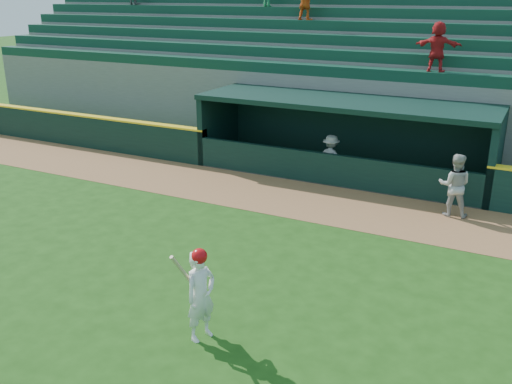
{
  "coord_description": "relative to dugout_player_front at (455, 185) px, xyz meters",
  "views": [
    {
      "loc": [
        5.66,
        -9.42,
        5.68
      ],
      "look_at": [
        0.0,
        1.6,
        1.3
      ],
      "focal_mm": 40.0,
      "sensor_mm": 36.0,
      "label": 1
    }
  ],
  "objects": [
    {
      "name": "wall_stripe_left",
      "position": [
        -16.08,
        0.96,
        0.38
      ],
      "size": [
        15.5,
        0.32,
        0.06
      ],
      "primitive_type": "cube",
      "color": "yellow",
      "rests_on": "field_wall_left"
    },
    {
      "name": "dugout_player_front",
      "position": [
        0.0,
        0.0,
        0.0
      ],
      "size": [
        0.91,
        0.75,
        1.71
      ],
      "primitive_type": "imported",
      "rotation": [
        0.0,
        0.0,
        3.28
      ],
      "color": "#A8A8A3",
      "rests_on": "ground"
    },
    {
      "name": "batter_at_plate",
      "position": [
        -2.89,
        -7.89,
        -0.0
      ],
      "size": [
        0.55,
        0.82,
        1.7
      ],
      "color": "white",
      "rests_on": "ground"
    },
    {
      "name": "dugout",
      "position": [
        -3.83,
        2.41,
        0.5
      ],
      "size": [
        9.4,
        2.8,
        2.46
      ],
      "color": "slate",
      "rests_on": "ground"
    },
    {
      "name": "dugout_player_inside",
      "position": [
        -3.95,
        1.37,
        -0.12
      ],
      "size": [
        0.99,
        0.63,
        1.46
      ],
      "primitive_type": "imported",
      "rotation": [
        0.0,
        0.0,
        3.04
      ],
      "color": "#9C9C97",
      "rests_on": "ground"
    },
    {
      "name": "stands",
      "position": [
        -3.85,
        6.98,
        1.54
      ],
      "size": [
        34.5,
        6.25,
        7.53
      ],
      "color": "slate",
      "rests_on": "ground"
    },
    {
      "name": "warning_track",
      "position": [
        -3.83,
        -0.69,
        -0.85
      ],
      "size": [
        40.0,
        3.0,
        0.01
      ],
      "primitive_type": "cube",
      "color": "brown",
      "rests_on": "ground"
    },
    {
      "name": "field_wall_left",
      "position": [
        -16.08,
        0.96,
        -0.25
      ],
      "size": [
        15.5,
        0.3,
        1.2
      ],
      "primitive_type": "cube",
      "color": "black",
      "rests_on": "ground"
    },
    {
      "name": "ground",
      "position": [
        -3.83,
        -5.59,
        -0.85
      ],
      "size": [
        120.0,
        120.0,
        0.0
      ],
      "primitive_type": "plane",
      "color": "#1A4310",
      "rests_on": "ground"
    }
  ]
}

